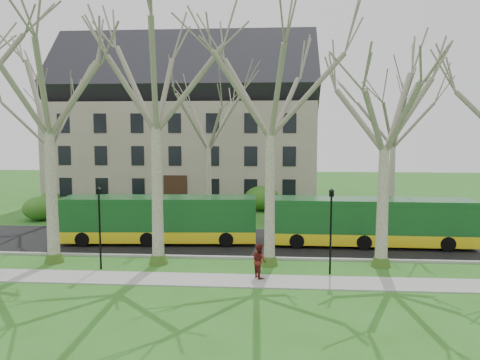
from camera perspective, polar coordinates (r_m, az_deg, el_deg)
name	(u,v)px	position (r m, az deg, el deg)	size (l,w,h in m)	color
ground	(216,266)	(25.77, -2.97, -10.42)	(120.00, 120.00, 0.00)	#2D5F1B
sidewalk	(209,280)	(23.40, -3.74, -12.07)	(70.00, 2.00, 0.06)	gray
road	(226,242)	(31.05, -1.71, -7.52)	(80.00, 8.00, 0.06)	black
curb	(219,257)	(27.18, -2.57, -9.39)	(80.00, 0.25, 0.14)	#A5A39E
building	(187,124)	(49.38, -6.52, 6.86)	(26.50, 12.20, 16.00)	gray
tree_row_verge	(216,136)	(25.02, -2.97, 5.35)	(49.00, 7.00, 14.00)	gray
tree_row_far	(216,148)	(35.83, -2.97, 3.93)	(33.00, 7.00, 12.00)	gray
lamp_row	(213,223)	(24.19, -3.29, -5.23)	(36.22, 0.22, 4.30)	black
hedges	(181,206)	(39.80, -7.17, -3.14)	(30.60, 8.60, 2.00)	#21611B
bus_lead	(160,219)	(30.85, -9.70, -4.70)	(12.34, 2.57, 3.09)	#165021
bus_follow	(371,221)	(30.73, 15.69, -4.88)	(12.35, 2.57, 3.09)	#165021
pedestrian_b	(259,261)	(23.41, 2.38, -9.80)	(0.83, 0.64, 1.70)	#5B1814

